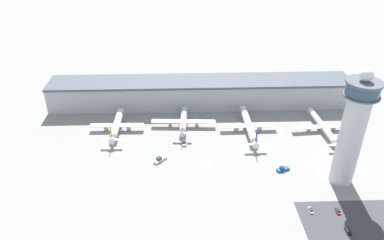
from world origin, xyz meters
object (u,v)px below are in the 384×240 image
airplane_gate_alpha (117,125)px  service_truck_fuel (283,169)px  airplane_gate_bravo (183,121)px  airplane_gate_charlie (249,126)px  airplane_gate_delta (323,127)px  car_green_van (338,211)px  car_silver_sedan (348,231)px  control_tower (353,129)px  service_truck_baggage (160,159)px  car_grey_coupe (311,210)px  service_truck_catering (184,143)px

airplane_gate_alpha → service_truck_fuel: 104.62m
airplane_gate_bravo → airplane_gate_charlie: bearing=-8.8°
airplane_gate_bravo → airplane_gate_delta: 87.91m
car_green_van → car_silver_sedan: (-0.11, -12.61, 0.03)m
control_tower → service_truck_baggage: size_ratio=7.97×
control_tower → airplane_gate_alpha: size_ratio=1.70×
car_grey_coupe → car_silver_sedan: bearing=-47.0°
airplane_gate_bravo → car_silver_sedan: (70.99, -91.28, -3.96)m
service_truck_catering → airplane_gate_bravo: bearing=89.9°
airplane_gate_alpha → car_grey_coupe: (100.58, -74.62, -3.96)m
control_tower → airplane_gate_charlie: bearing=128.7°
airplane_gate_delta → service_truck_fuel: (-34.50, -38.38, -2.88)m
airplane_gate_bravo → airplane_gate_delta: airplane_gate_bravo is taller
airplane_gate_bravo → airplane_gate_charlie: size_ratio=0.91×
airplane_gate_charlie → service_truck_fuel: size_ratio=6.03×
airplane_gate_delta → airplane_gate_charlie: bearing=177.5°
airplane_gate_alpha → car_silver_sedan: size_ratio=8.64×
service_truck_fuel → control_tower: bearing=-18.4°
airplane_gate_alpha → airplane_gate_bravo: size_ratio=0.90×
airplane_gate_bravo → control_tower: bearing=-34.8°
airplane_gate_charlie → service_truck_catering: 43.25m
airplane_gate_bravo → service_truck_catering: (-0.05, -19.58, -3.65)m
car_green_van → car_silver_sedan: 12.61m
control_tower → car_grey_coupe: size_ratio=14.98×
car_grey_coupe → service_truck_fuel: bearing=100.1°
control_tower → airplane_gate_alpha: bearing=156.7°
car_green_van → car_grey_coupe: bearing=176.5°
airplane_gate_alpha → control_tower: bearing=-23.3°
airplane_gate_alpha → airplane_gate_delta: (129.56, -5.16, -0.78)m
car_grey_coupe → control_tower: bearing=44.4°
control_tower → airplane_gate_alpha: (-122.84, 52.79, -26.97)m
car_green_van → service_truck_fuel: bearing=119.6°
airplane_gate_alpha → service_truck_catering: 45.21m
airplane_gate_bravo → service_truck_fuel: size_ratio=5.50×
service_truck_baggage → car_grey_coupe: bearing=-30.3°
airplane_gate_alpha → service_truck_catering: airplane_gate_alpha is taller
service_truck_baggage → car_green_van: service_truck_baggage is taller
control_tower → airplane_gate_bravo: control_tower is taller
airplane_gate_charlie → service_truck_baggage: 62.14m
control_tower → airplane_gate_bravo: bearing=145.2°
airplane_gate_charlie → car_silver_sedan: airplane_gate_charlie is taller
control_tower → airplane_gate_alpha: control_tower is taller
control_tower → car_silver_sedan: (-9.79, -35.20, -30.91)m
control_tower → car_silver_sedan: size_ratio=14.65×
airplane_gate_delta → car_green_van: size_ratio=9.66×
control_tower → service_truck_catering: control_tower is taller
service_truck_catering → car_silver_sedan: service_truck_catering is taller
service_truck_fuel → car_green_van: 36.63m
control_tower → service_truck_catering: 93.82m
airplane_gate_alpha → service_truck_fuel: (95.06, -43.54, -3.65)m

